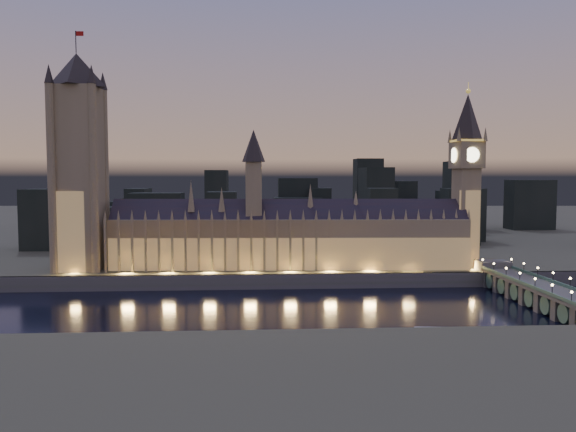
{
  "coord_description": "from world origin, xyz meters",
  "views": [
    {
      "loc": [
        -12.68,
        -254.03,
        59.64
      ],
      "look_at": [
        5.0,
        55.0,
        38.0
      ],
      "focal_mm": 35.0,
      "sensor_mm": 36.0,
      "label": 1
    }
  ],
  "objects": [
    {
      "name": "embankment_wall",
      "position": [
        0.0,
        41.0,
        4.0
      ],
      "size": [
        2000.0,
        2.5,
        8.0
      ],
      "primitive_type": "cube",
      "color": "#4C5641",
      "rests_on": "ground"
    },
    {
      "name": "victoria_tower",
      "position": [
        -110.0,
        61.93,
        73.04
      ],
      "size": [
        31.68,
        31.68,
        130.71
      ],
      "color": "#897754",
      "rests_on": "north_bank"
    },
    {
      "name": "north_bank",
      "position": [
        0.0,
        520.0,
        4.0
      ],
      "size": [
        2000.0,
        960.0,
        8.0
      ],
      "primitive_type": "cube",
      "color": "#494934",
      "rests_on": "ground"
    },
    {
      "name": "westminster_bridge",
      "position": [
        117.6,
        -3.46,
        6.0
      ],
      "size": [
        16.91,
        113.0,
        15.9
      ],
      "color": "#4C5641",
      "rests_on": "ground"
    },
    {
      "name": "palace_of_westminster",
      "position": [
        5.18,
        61.74,
        26.37
      ],
      "size": [
        202.0,
        29.03,
        78.0
      ],
      "color": "#897754",
      "rests_on": "north_bank"
    },
    {
      "name": "ground_plane",
      "position": [
        0.0,
        0.0,
        0.0
      ],
      "size": [
        2000.0,
        2000.0,
        0.0
      ],
      "primitive_type": "plane",
      "color": "black",
      "rests_on": "ground"
    },
    {
      "name": "city_backdrop",
      "position": [
        36.42,
        247.34,
        31.28
      ],
      "size": [
        473.76,
        215.63,
        88.55
      ],
      "color": "black",
      "rests_on": "north_bank"
    },
    {
      "name": "elizabeth_tower",
      "position": [
        108.0,
        61.92,
        66.58
      ],
      "size": [
        18.0,
        18.0,
        105.23
      ],
      "color": "#897754",
      "rests_on": "north_bank"
    },
    {
      "name": "river_boat",
      "position": [
        57.6,
        -58.0,
        1.56
      ],
      "size": [
        47.62,
        14.37,
        4.5
      ],
      "color": "#4C5641",
      "rests_on": "ground"
    }
  ]
}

